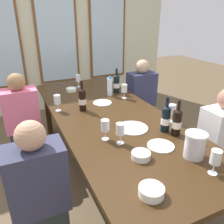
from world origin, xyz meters
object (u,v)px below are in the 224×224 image
at_px(white_plate_1, 132,128).
at_px(wine_glass_6, 57,100).
at_px(wine_bottle_0, 166,118).
at_px(seated_person_3, 141,100).
at_px(tasting_bowl_0, 141,155).
at_px(water_bottle, 110,87).
at_px(tasting_bowl_1, 71,90).
at_px(metal_pitcher, 195,145).
at_px(seated_person_0, 40,198).
at_px(wine_glass_5, 124,89).
at_px(wine_bottle_2, 116,84).
at_px(tasting_bowl_2, 151,191).
at_px(seated_person_1, 218,148).
at_px(wine_glass_2, 216,158).
at_px(seated_person_2, 23,123).
at_px(white_plate_0, 161,146).
at_px(dining_table, 110,120).
at_px(wine_bottle_3, 177,122).
at_px(wine_glass_3, 105,126).
at_px(wine_bottle_1, 82,99).
at_px(wine_glass_4, 120,130).
at_px(wine_glass_1, 78,79).
at_px(wine_glass_0, 172,110).
at_px(white_plate_2, 102,103).

bearing_deg(white_plate_1, wine_glass_6, 127.15).
xyz_separation_m(wine_bottle_0, seated_person_3, (0.52, 1.24, -0.33)).
relative_size(tasting_bowl_0, water_bottle, 0.58).
bearing_deg(tasting_bowl_1, metal_pitcher, -77.72).
distance_m(wine_bottle_0, seated_person_0, 1.16).
bearing_deg(wine_glass_5, metal_pitcher, -94.85).
bearing_deg(wine_bottle_2, seated_person_0, -133.28).
bearing_deg(tasting_bowl_2, seated_person_0, 139.95).
relative_size(wine_glass_5, seated_person_1, 0.16).
relative_size(wine_glass_2, seated_person_2, 0.16).
height_order(metal_pitcher, tasting_bowl_0, metal_pitcher).
xyz_separation_m(white_plate_0, white_plate_1, (-0.05, 0.36, 0.00)).
bearing_deg(dining_table, wine_bottle_0, -60.20).
distance_m(wine_bottle_0, wine_bottle_2, 1.13).
bearing_deg(seated_person_1, wine_bottle_0, 161.86).
distance_m(metal_pitcher, wine_bottle_3, 0.33).
xyz_separation_m(wine_bottle_0, wine_glass_3, (-0.53, 0.09, -0.00)).
distance_m(wine_bottle_3, wine_glass_5, 0.98).
height_order(tasting_bowl_1, wine_glass_6, wine_glass_6).
relative_size(wine_glass_5, seated_person_0, 0.16).
relative_size(wine_bottle_1, seated_person_3, 0.29).
bearing_deg(seated_person_2, seated_person_0, -90.00).
bearing_deg(wine_glass_2, seated_person_2, 120.57).
xyz_separation_m(metal_pitcher, wine_glass_4, (-0.40, 0.39, 0.02)).
height_order(wine_bottle_3, wine_glass_1, wine_bottle_3).
relative_size(wine_bottle_1, wine_glass_3, 1.85).
bearing_deg(water_bottle, wine_glass_1, 116.10).
height_order(wine_bottle_3, wine_glass_0, wine_bottle_3).
height_order(wine_bottle_2, wine_bottle_3, wine_bottle_2).
bearing_deg(water_bottle, wine_bottle_3, -84.92).
relative_size(tasting_bowl_2, seated_person_3, 0.13).
bearing_deg(wine_bottle_1, wine_glass_6, 158.27).
xyz_separation_m(tasting_bowl_2, water_bottle, (0.48, 1.66, 0.09)).
distance_m(wine_glass_3, wine_glass_6, 0.79).
distance_m(white_plate_1, seated_person_0, 0.94).
bearing_deg(wine_glass_1, seated_person_0, -115.34).
bearing_deg(seated_person_1, wine_glass_4, 171.31).
bearing_deg(wine_glass_0, white_plate_2, 119.85).
distance_m(tasting_bowl_0, wine_glass_5, 1.25).
distance_m(wine_glass_5, seated_person_1, 1.20).
height_order(wine_glass_4, seated_person_0, seated_person_0).
bearing_deg(seated_person_3, water_bottle, -162.53).
xyz_separation_m(metal_pitcher, water_bottle, (-0.01, 1.46, 0.02)).
relative_size(wine_bottle_0, wine_glass_6, 1.82).
relative_size(white_plate_1, wine_glass_6, 1.61).
bearing_deg(white_plate_0, wine_glass_4, 146.63).
height_order(white_plate_0, tasting_bowl_0, tasting_bowl_0).
bearing_deg(seated_person_2, tasting_bowl_1, 22.59).
bearing_deg(wine_bottle_2, white_plate_0, -100.74).
distance_m(wine_glass_2, wine_glass_3, 0.83).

